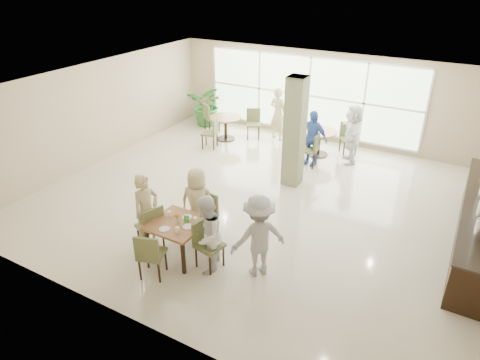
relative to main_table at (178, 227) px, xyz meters
The scene contains 20 objects.
ground 2.83m from the main_table, 83.69° to the left, with size 10.00×10.00×0.00m, color beige.
room_shell 2.94m from the main_table, 83.69° to the left, with size 10.00×10.00×10.00m.
window_bank 7.24m from the main_table, 91.57° to the left, with size 7.00×0.04×7.00m.
column 4.07m from the main_table, 79.88° to the left, with size 0.45×0.45×2.80m, color #6F7753.
main_table is the anchor object (origin of this frame).
round_table_left 6.23m from the main_table, 112.66° to the left, with size 1.00×1.00×0.75m.
round_table_right 6.06m from the main_table, 83.76° to the left, with size 1.02×1.02×0.75m.
chairs_main_table 0.19m from the main_table, 39.69° to the left, with size 1.96×2.07×0.95m.
chairs_table_left 6.28m from the main_table, 112.90° to the left, with size 2.15×1.96×0.95m.
chairs_table_right 6.07m from the main_table, 83.91° to the left, with size 2.16×1.93×0.95m.
tabletop_clutter 0.16m from the main_table, ahead, with size 0.68×0.74×0.21m.
buffet_counter 5.96m from the main_table, 32.97° to the left, with size 0.64×4.70×1.95m.
potted_plant 7.55m from the main_table, 118.86° to the left, with size 1.33×1.33×1.48m, color #2E712D.
teen_left 0.72m from the main_table, behind, with size 0.58×0.38×1.60m, color #C5B683.
teen_far 0.82m from the main_table, 95.93° to the left, with size 0.75×0.41×1.53m, color #C5B683.
teen_right 0.72m from the main_table, ahead, with size 0.74×0.58×1.52m, color white.
teen_standing 1.62m from the main_table, 10.33° to the left, with size 1.04×0.60×1.61m, color #A6A6A8.
adult_a 5.33m from the main_table, 82.59° to the left, with size 0.93×0.53×1.58m, color #3C63B4.
adult_b 6.22m from the main_table, 74.92° to the left, with size 1.56×0.67×1.69m, color white.
adult_standing 6.67m from the main_table, 98.24° to the left, with size 0.62×0.41×1.70m, color #C5B683.
Camera 1 is at (4.10, -8.12, 5.17)m, focal length 32.00 mm.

